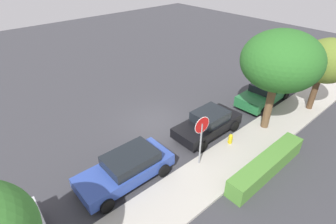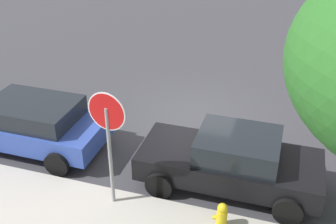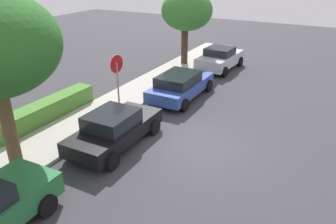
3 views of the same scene
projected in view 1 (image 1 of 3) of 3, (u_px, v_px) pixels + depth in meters
ground_plane at (156, 122)px, 16.17m from camera, size 60.00×60.00×0.00m
sidewalk_curb at (222, 165)px, 12.86m from camera, size 32.00×2.36×0.14m
stop_sign at (201, 133)px, 11.94m from camera, size 0.84×0.11×2.83m
parked_car_black at (208, 123)px, 14.85m from camera, size 4.17×1.98×1.41m
parked_car_blue at (127, 168)px, 11.81m from camera, size 4.41×2.06×1.36m
parked_car_green at (265, 93)px, 17.89m from camera, size 4.58×2.10×1.46m
street_tree_near_corner at (281, 61)px, 13.36m from camera, size 4.13×4.13×5.83m
street_tree_far at (327, 61)px, 15.58m from camera, size 2.87×2.87×4.79m
fire_hydrant at (230, 140)px, 14.12m from camera, size 0.30×0.22×0.72m
front_yard_hedge at (267, 165)px, 12.31m from camera, size 5.20×0.85×0.91m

